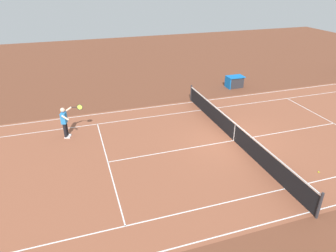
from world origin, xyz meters
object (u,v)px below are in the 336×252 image
tennis_ball (319,172)px  equipment_cart_tarped (235,82)px  tennis_player_near (65,121)px  tennis_net (235,132)px

tennis_ball → equipment_cart_tarped: size_ratio=0.05×
tennis_player_near → tennis_net: bearing=159.2°
tennis_net → tennis_player_near: (8.05, -3.06, 0.44)m
tennis_net → tennis_ball: (-2.05, 3.64, -0.46)m
tennis_net → tennis_player_near: bearing=-20.8°
tennis_ball → equipment_cart_tarped: (-2.04, -10.93, 0.40)m
tennis_player_near → tennis_ball: (-10.10, 6.69, -0.90)m
tennis_net → tennis_player_near: size_ratio=6.89×
tennis_net → tennis_ball: 4.20m
tennis_ball → equipment_cart_tarped: 11.13m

